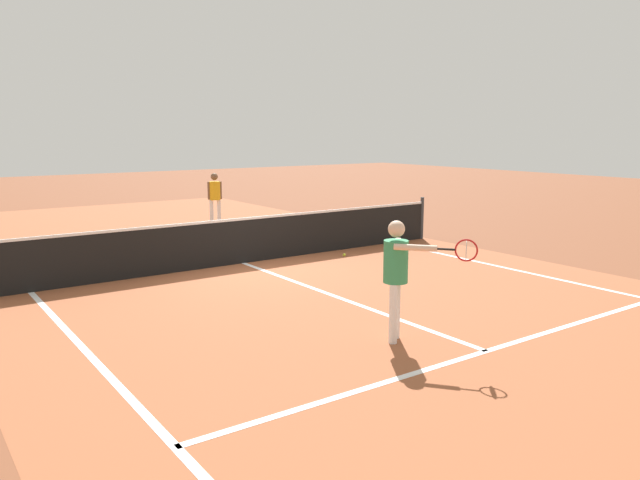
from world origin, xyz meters
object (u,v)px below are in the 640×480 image
object	(u,v)px
player_near	(398,267)
player_far	(215,194)
tennis_ball_near_net	(344,255)
net	(243,240)

from	to	relation	value
player_near	player_far	world-z (taller)	player_near
player_near	player_far	distance (m)	10.87
player_far	tennis_ball_near_net	bearing A→B (deg)	-86.78
net	player_near	world-z (taller)	player_near
player_near	player_far	xyz separation A→B (m)	(2.50, 10.58, -0.06)
tennis_ball_near_net	player_near	bearing A→B (deg)	-120.46
net	player_far	size ratio (longest dim) A/B	6.79
player_far	tennis_ball_near_net	world-z (taller)	player_far
net	player_far	bearing A→B (deg)	70.27
player_near	net	bearing A→B (deg)	83.14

